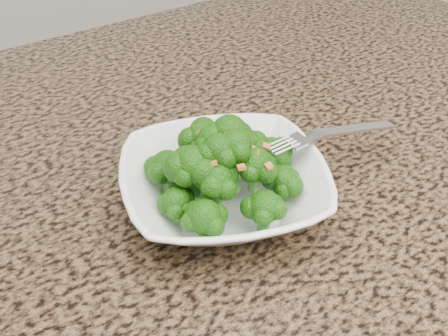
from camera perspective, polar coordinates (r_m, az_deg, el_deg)
granite_counter at (r=0.57m, az=-9.66°, el=-8.53°), size 1.64×1.04×0.03m
bowl at (r=0.58m, az=-0.00°, el=-1.94°), size 0.28×0.28×0.05m
broccoli_pile at (r=0.54m, az=-0.00°, el=2.92°), size 0.18×0.18×0.07m
garlic_topping at (r=0.53m, az=-0.00°, el=6.17°), size 0.11×0.11×0.01m
fork at (r=0.60m, az=9.31°, el=3.17°), size 0.20×0.05×0.01m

